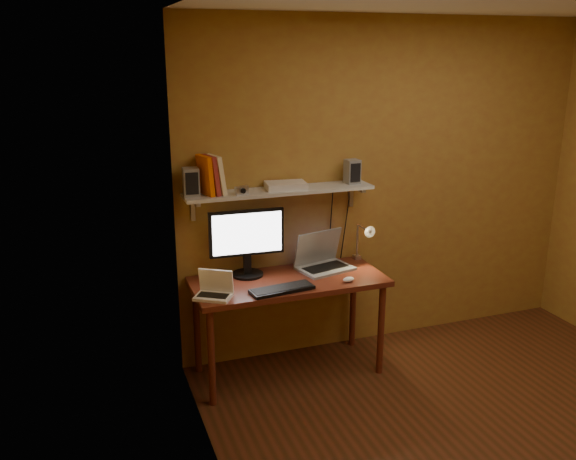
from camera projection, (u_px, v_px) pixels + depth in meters
name	position (u px, v px, depth m)	size (l,w,h in m)	color
room	(526.00, 245.00, 3.40)	(3.44, 3.24, 2.64)	#5C2A17
desk	(289.00, 290.00, 4.43)	(1.40, 0.60, 0.75)	#5E2616
wall_shelf	(280.00, 191.00, 4.41)	(1.40, 0.25, 0.21)	silver
monitor	(247.00, 239.00, 4.40)	(0.55, 0.24, 0.50)	black
laptop	(322.00, 259.00, 4.61)	(0.45, 0.37, 0.29)	gray
netbook	(214.00, 289.00, 4.08)	(0.29, 0.27, 0.18)	white
keyboard	(282.00, 289.00, 4.19)	(0.45, 0.15, 0.02)	black
mouse	(349.00, 279.00, 4.35)	(0.09, 0.06, 0.03)	white
desk_lamp	(364.00, 238.00, 4.67)	(0.09, 0.23, 0.38)	silver
speaker_left	(191.00, 182.00, 4.18)	(0.11, 0.11, 0.19)	gray
speaker_right	(352.00, 172.00, 4.57)	(0.10, 0.10, 0.18)	gray
books	(211.00, 175.00, 4.20)	(0.18, 0.20, 0.28)	#F26201
shelf_camera	(242.00, 190.00, 4.23)	(0.11, 0.06, 0.06)	silver
router	(286.00, 185.00, 4.41)	(0.29, 0.19, 0.05)	white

